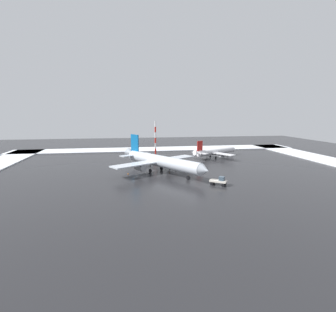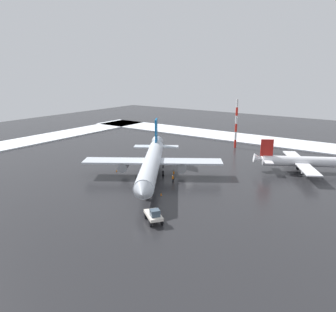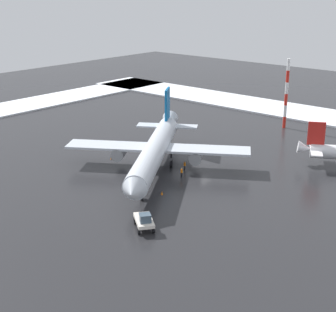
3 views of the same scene
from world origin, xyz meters
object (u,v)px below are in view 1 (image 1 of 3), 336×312
Objects in this scene: airplane_parked_starboard at (160,161)px; airplane_foreground_jet at (216,152)px; pushback_tug at (219,181)px; traffic_cone_near_nose at (189,176)px; antenna_mast at (155,138)px; ground_crew_beside_wing at (176,169)px; ground_crew_by_nose_gear at (169,167)px; traffic_cone_mid_line at (128,173)px.

airplane_parked_starboard is 38.86m from airplane_foreground_jet.
airplane_foreground_jet is at bearing 108.65° from pushback_tug.
pushback_tug is at bearing 120.20° from traffic_cone_near_nose.
pushback_tug is 12.23m from traffic_cone_near_nose.
antenna_mast reaches higher than pushback_tug.
ground_crew_beside_wing is 3.11× the size of traffic_cone_near_nose.
ground_crew_beside_wing is at bearing 97.54° from ground_crew_by_nose_gear.
antenna_mast reaches higher than airplane_parked_starboard.
ground_crew_by_nose_gear is 3.11× the size of traffic_cone_mid_line.
pushback_tug is 23.97m from ground_crew_by_nose_gear.
airplane_parked_starboard is 7.12× the size of pushback_tug.
airplane_foreground_jet is 39.53m from traffic_cone_near_nose.
ground_crew_by_nose_gear is at bearing 102.83° from airplane_parked_starboard.
airplane_foreground_jet is 1.57× the size of antenna_mast.
airplane_parked_starboard is 1.43× the size of airplane_foreground_jet.
antenna_mast is at bearing 143.14° from airplane_parked_starboard.
pushback_tug is 20.39m from ground_crew_beside_wing.
ground_crew_beside_wing is 3.11× the size of traffic_cone_mid_line.
ground_crew_beside_wing is 3.59m from ground_crew_by_nose_gear.
traffic_cone_near_nose is (-4.94, 48.29, -7.66)m from antenna_mast.
ground_crew_beside_wing is at bearing 93.48° from antenna_mast.
airplane_foreground_jet is at bearing -121.42° from traffic_cone_near_nose.
traffic_cone_near_nose is at bearing 156.95° from pushback_tug.
traffic_cone_mid_line is (18.75, -6.75, 0.00)m from traffic_cone_near_nose.
traffic_cone_near_nose is at bearing -150.35° from airplane_foreground_jet.
airplane_foreground_jet is 46.52m from pushback_tug.
antenna_mast is at bearing 137.41° from pushback_tug.
traffic_cone_mid_line is at bearing -19.79° from traffic_cone_near_nose.
pushback_tug is (14.44, 44.20, -1.39)m from airplane_foreground_jet.
pushback_tug is 30.31m from traffic_cone_mid_line.
airplane_parked_starboard is 6.26m from ground_crew_beside_wing.
airplane_parked_starboard is at bearing -42.61° from traffic_cone_near_nose.
pushback_tug is at bearing 145.22° from traffic_cone_mid_line.
traffic_cone_mid_line is at bearing -178.03° from pushback_tug.
ground_crew_beside_wing reaches higher than traffic_cone_mid_line.
antenna_mast is at bearing -108.39° from traffic_cone_mid_line.
ground_crew_beside_wing is (23.06, 25.72, -1.71)m from airplane_foreground_jet.
ground_crew_beside_wing is 41.01m from antenna_mast.
traffic_cone_near_nose is (-2.49, 7.95, -0.70)m from ground_crew_beside_wing.
airplane_parked_starboard is at bearing 22.60° from ground_crew_by_nose_gear.
ground_crew_beside_wing is 16.32m from traffic_cone_mid_line.
antenna_mast is at bearing -84.16° from traffic_cone_near_nose.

